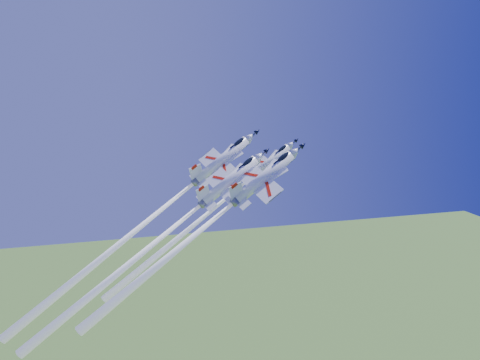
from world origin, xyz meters
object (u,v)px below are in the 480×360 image
object	(u,v)px
jet_left	(142,226)
jet_slot	(155,243)
jet_right	(202,229)
jet_lead	(209,213)

from	to	relation	value
jet_left	jet_slot	xyz separation A→B (m)	(1.50, -9.79, -0.70)
jet_right	jet_slot	world-z (taller)	jet_right
jet_right	jet_slot	bearing A→B (deg)	-137.19
jet_lead	jet_slot	size ratio (longest dim) A/B	0.83
jet_lead	jet_right	distance (m)	8.83
jet_left	jet_slot	world-z (taller)	jet_left
jet_lead	jet_right	world-z (taller)	jet_right
jet_slot	jet_lead	bearing A→B (deg)	90.70
jet_right	jet_lead	bearing A→B (deg)	143.69
jet_lead	jet_slot	xyz separation A→B (m)	(-11.20, -3.20, -4.20)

